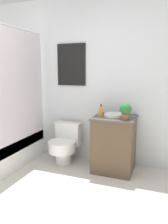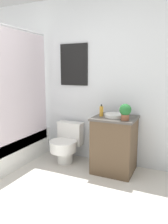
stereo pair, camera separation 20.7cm
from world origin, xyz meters
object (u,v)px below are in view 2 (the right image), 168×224
(soap_bottle, at_px, (101,111))
(potted_plant, at_px, (125,111))
(toilet, at_px, (66,143))
(sink, at_px, (116,115))

(soap_bottle, relative_size, potted_plant, 0.78)
(toilet, relative_size, potted_plant, 2.85)
(potted_plant, bearing_deg, soap_bottle, 162.55)
(toilet, xyz_separation_m, potted_plant, (0.95, -0.15, 0.60))
(toilet, xyz_separation_m, sink, (0.78, 0.01, 0.50))
(sink, relative_size, potted_plant, 1.62)
(sink, bearing_deg, toilet, -179.25)
(soap_bottle, bearing_deg, potted_plant, -17.45)
(soap_bottle, xyz_separation_m, potted_plant, (0.36, -0.11, 0.05))
(soap_bottle, bearing_deg, toilet, 176.50)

